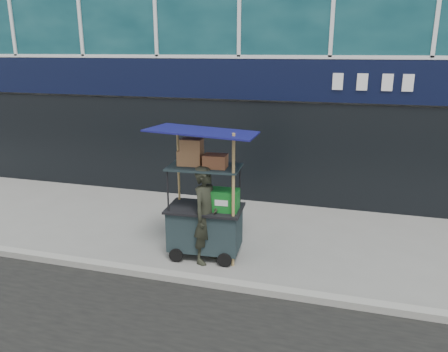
% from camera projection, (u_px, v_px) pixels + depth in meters
% --- Properties ---
extents(ground, '(80.00, 80.00, 0.00)m').
position_uv_depth(ground, '(180.00, 274.00, 7.18)').
color(ground, slate).
rests_on(ground, ground).
extents(curb, '(80.00, 0.18, 0.12)m').
position_uv_depth(curb, '(175.00, 277.00, 6.98)').
color(curb, gray).
rests_on(curb, ground).
extents(vendor_cart, '(1.82, 1.34, 2.35)m').
position_uv_depth(vendor_cart, '(206.00, 212.00, 7.63)').
color(vendor_cart, '#182729').
rests_on(vendor_cart, ground).
extents(vendor_man, '(0.57, 0.71, 1.71)m').
position_uv_depth(vendor_man, '(206.00, 215.00, 7.41)').
color(vendor_man, black).
rests_on(vendor_man, ground).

